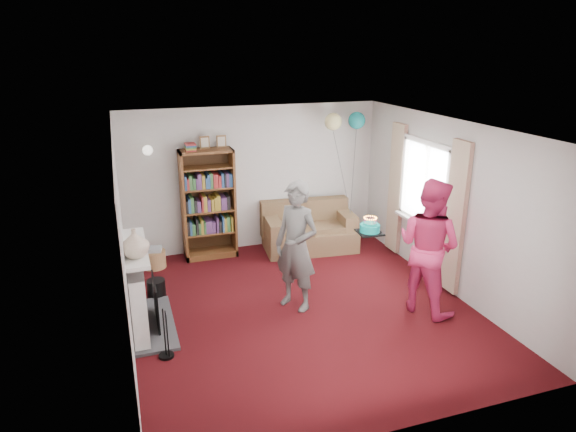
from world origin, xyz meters
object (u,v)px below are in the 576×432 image
object	(u,v)px
bookcase	(208,205)
sofa	(309,231)
person_magenta	(429,246)
person_striped	(296,246)
birthday_cake	(370,228)

from	to	relation	value
bookcase	sofa	bearing A→B (deg)	-7.75
person_magenta	person_striped	bearing A→B (deg)	44.20
person_magenta	birthday_cake	size ratio (longest dim) A/B	5.81
bookcase	person_striped	xyz separation A→B (m)	(0.80, -2.20, -0.02)
person_magenta	birthday_cake	xyz separation A→B (m)	(-0.70, 0.34, 0.22)
person_striped	birthday_cake	size ratio (longest dim) A/B	5.61
bookcase	person_striped	world-z (taller)	bookcase
bookcase	birthday_cake	xyz separation A→B (m)	(1.73, -2.49, 0.23)
birthday_cake	person_magenta	bearing A→B (deg)	-25.90
bookcase	sofa	distance (m)	1.84
sofa	person_striped	bearing A→B (deg)	-109.57
sofa	bookcase	bearing A→B (deg)	178.00
sofa	birthday_cake	xyz separation A→B (m)	(0.00, -2.26, 0.83)
bookcase	person_striped	size ratio (longest dim) A/B	1.15
sofa	person_magenta	bearing A→B (deg)	-69.04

